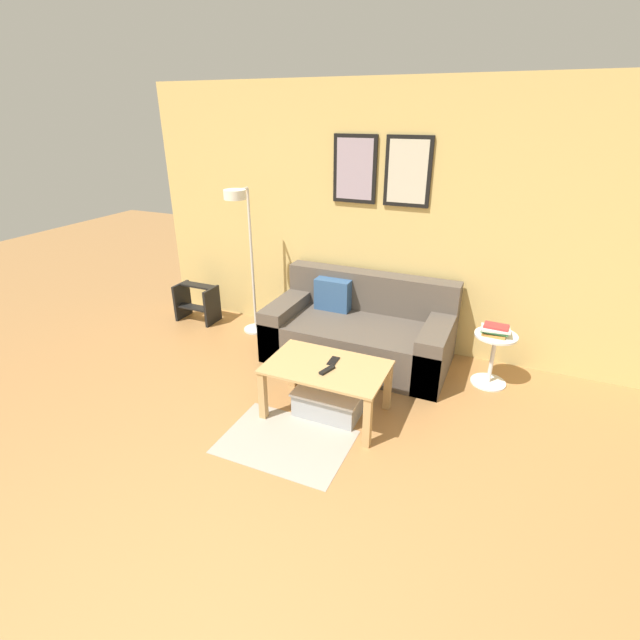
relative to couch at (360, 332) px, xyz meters
name	(u,v)px	position (x,y,z in m)	size (l,w,h in m)	color
wall_back	(405,223)	(0.26, 0.47, 1.01)	(5.60, 0.09, 2.55)	#D6B76B
area_rug	(286,442)	(-0.06, -1.47, -0.27)	(0.95, 0.69, 0.01)	#A39989
couch	(360,332)	(0.00, 0.00, 0.00)	(1.75, 0.90, 0.80)	brown
coffee_table	(326,375)	(0.07, -1.01, 0.08)	(0.95, 0.60, 0.44)	tan
storage_bin	(330,400)	(0.09, -0.98, -0.17)	(0.54, 0.40, 0.21)	#9EA3A8
floor_lamp	(243,238)	(-1.27, -0.02, 0.81)	(0.27, 0.47, 1.58)	silver
side_table	(493,354)	(1.25, 0.01, 0.02)	(0.37, 0.37, 0.49)	white
book_stack	(495,330)	(1.24, -0.01, 0.26)	(0.25, 0.19, 0.09)	#D18438
remote_control	(327,370)	(0.11, -1.08, 0.17)	(0.04, 0.15, 0.02)	black
cell_phone	(333,361)	(0.10, -0.92, 0.17)	(0.07, 0.14, 0.01)	black
step_stool	(197,302)	(-2.04, 0.08, -0.04)	(0.46, 0.28, 0.43)	black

